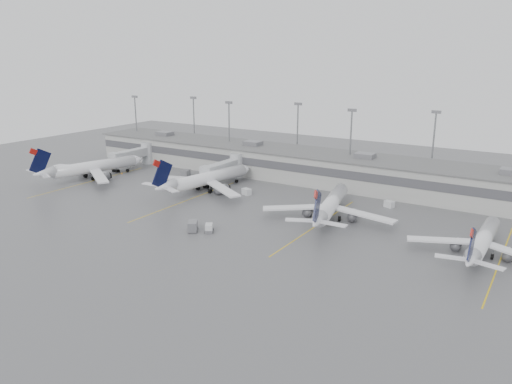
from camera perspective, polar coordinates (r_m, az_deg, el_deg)
The scene contains 20 objects.
ground at distance 95.65m, azimuth -8.87°, elevation -5.98°, with size 260.00×260.00×0.00m, color #535356.
terminal at distance 141.34m, azimuth 6.52°, elevation 2.96°, with size 152.00×17.00×9.45m.
light_masts at distance 145.00m, azimuth 7.61°, elevation 6.41°, with size 142.40×8.00×20.60m.
jet_bridge_left at distance 163.43m, azimuth -13.32°, elevation 4.26°, with size 4.00×17.20×7.00m.
jet_bridge_right at distance 141.15m, azimuth -3.19°, elevation 2.90°, with size 4.00×17.20×7.00m.
stand_markings at distance 113.70m, azimuth -0.99°, elevation -2.26°, with size 105.25×40.00×0.01m.
jet_far_left at distance 150.24m, azimuth -18.41°, elevation 2.72°, with size 29.52×33.49×11.03m.
jet_mid_left at distance 130.11m, azimuth -5.81°, elevation 1.53°, with size 29.73×33.60×10.94m.
jet_mid_right at distance 108.69m, azimuth 8.46°, elevation -1.48°, with size 28.31×32.08×10.52m.
jet_far_right at distance 97.08m, azimuth 24.44°, elevation -5.13°, with size 25.34×28.40×9.19m.
baggage_tug at distance 101.25m, azimuth -5.40°, elevation -4.23°, with size 2.77×3.06×1.68m.
baggage_cart at distance 102.11m, azimuth -7.25°, elevation -3.87°, with size 3.27×3.65×2.04m.
gse_uld_a at distance 163.13m, azimuth -14.26°, elevation 3.08°, with size 2.31×1.54×1.63m, color silver.
gse_uld_b at distance 126.87m, azimuth -1.09°, elevation 0.03°, with size 2.31×1.54×1.64m, color silver.
gse_uld_c at distance 120.72m, azimuth 14.98°, elevation -1.35°, with size 2.16×1.44×1.53m, color silver.
gse_loader at distance 147.10m, azimuth -8.05°, elevation 2.13°, with size 1.92×3.08×1.92m, color slate.
cone_a at distance 154.09m, azimuth -15.08°, elevation 2.11°, with size 0.40×0.40×0.63m, color orange.
cone_b at distance 135.44m, azimuth -6.52°, elevation 0.75°, with size 0.46×0.46×0.73m, color orange.
cone_c at distance 116.60m, azimuth 7.06°, elevation -1.71°, with size 0.50×0.50×0.80m, color orange.
cone_d at distance 112.33m, azimuth 24.80°, elevation -3.78°, with size 0.47×0.47×0.75m, color orange.
Camera 1 is at (58.95, -66.73, 34.94)m, focal length 35.00 mm.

